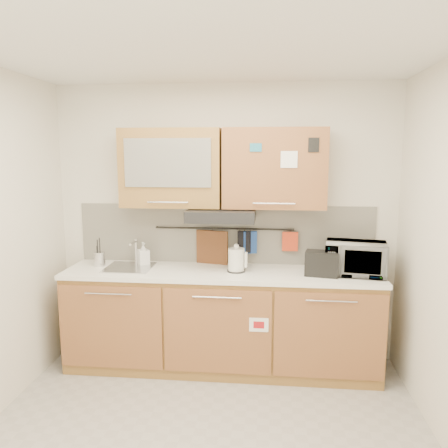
# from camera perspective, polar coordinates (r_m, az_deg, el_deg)

# --- Properties ---
(ceiling) EXTENTS (3.20, 3.20, 0.00)m
(ceiling) POSITION_cam_1_polar(r_m,az_deg,el_deg) (2.70, -3.37, 22.94)
(ceiling) COLOR white
(ceiling) RESTS_ON wall_back
(wall_back) EXTENTS (3.20, 0.00, 3.20)m
(wall_back) POSITION_cam_1_polar(r_m,az_deg,el_deg) (4.16, 0.06, 0.06)
(wall_back) COLOR silver
(wall_back) RESTS_ON ground
(base_cabinet) EXTENTS (2.80, 0.64, 0.88)m
(base_cabinet) POSITION_cam_1_polar(r_m,az_deg,el_deg) (4.11, -0.38, -13.06)
(base_cabinet) COLOR olive
(base_cabinet) RESTS_ON floor
(countertop) EXTENTS (2.82, 0.62, 0.04)m
(countertop) POSITION_cam_1_polar(r_m,az_deg,el_deg) (3.94, -0.39, -6.40)
(countertop) COLOR white
(countertop) RESTS_ON base_cabinet
(backsplash) EXTENTS (2.80, 0.02, 0.56)m
(backsplash) POSITION_cam_1_polar(r_m,az_deg,el_deg) (4.16, 0.04, -1.32)
(backsplash) COLOR silver
(backsplash) RESTS_ON countertop
(upper_cabinets) EXTENTS (1.82, 0.37, 0.70)m
(upper_cabinets) POSITION_cam_1_polar(r_m,az_deg,el_deg) (3.93, -0.27, 7.31)
(upper_cabinets) COLOR olive
(upper_cabinets) RESTS_ON wall_back
(range_hood) EXTENTS (0.60, 0.46, 0.10)m
(range_hood) POSITION_cam_1_polar(r_m,az_deg,el_deg) (3.90, -0.30, 1.23)
(range_hood) COLOR black
(range_hood) RESTS_ON upper_cabinets
(sink) EXTENTS (0.42, 0.40, 0.26)m
(sink) POSITION_cam_1_polar(r_m,az_deg,el_deg) (4.13, -12.21, -5.55)
(sink) COLOR silver
(sink) RESTS_ON countertop
(utensil_rail) EXTENTS (1.30, 0.02, 0.02)m
(utensil_rail) POSITION_cam_1_polar(r_m,az_deg,el_deg) (4.12, -0.01, -0.60)
(utensil_rail) COLOR black
(utensil_rail) RESTS_ON backsplash
(utensil_crock) EXTENTS (0.13, 0.13, 0.26)m
(utensil_crock) POSITION_cam_1_polar(r_m,az_deg,el_deg) (4.25, -15.95, -4.36)
(utensil_crock) COLOR silver
(utensil_crock) RESTS_ON countertop
(kettle) EXTENTS (0.19, 0.17, 0.25)m
(kettle) POSITION_cam_1_polar(r_m,az_deg,el_deg) (3.89, 1.63, -4.80)
(kettle) COLOR silver
(kettle) RESTS_ON countertop
(toaster) EXTENTS (0.31, 0.22, 0.21)m
(toaster) POSITION_cam_1_polar(r_m,az_deg,el_deg) (3.85, 12.67, -5.03)
(toaster) COLOR black
(toaster) RESTS_ON countertop
(microwave) EXTENTS (0.56, 0.42, 0.28)m
(microwave) POSITION_cam_1_polar(r_m,az_deg,el_deg) (3.97, 16.80, -4.31)
(microwave) COLOR #999999
(microwave) RESTS_ON countertop
(soap_bottle) EXTENTS (0.14, 0.14, 0.22)m
(soap_bottle) POSITION_cam_1_polar(r_m,az_deg,el_deg) (4.18, -10.47, -3.84)
(soap_bottle) COLOR #999999
(soap_bottle) RESTS_ON countertop
(cutting_board) EXTENTS (0.31, 0.09, 0.38)m
(cutting_board) POSITION_cam_1_polar(r_m,az_deg,el_deg) (4.16, -1.58, -3.48)
(cutting_board) COLOR brown
(cutting_board) RESTS_ON utensil_rail
(oven_mitt) EXTENTS (0.13, 0.06, 0.21)m
(oven_mitt) POSITION_cam_1_polar(r_m,az_deg,el_deg) (4.11, 3.42, -2.40)
(oven_mitt) COLOR #204394
(oven_mitt) RESTS_ON utensil_rail
(dark_pouch) EXTENTS (0.13, 0.08, 0.20)m
(dark_pouch) POSITION_cam_1_polar(r_m,az_deg,el_deg) (4.11, 2.68, -2.32)
(dark_pouch) COLOR black
(dark_pouch) RESTS_ON utensil_rail
(pot_holder) EXTENTS (0.15, 0.02, 0.18)m
(pot_holder) POSITION_cam_1_polar(r_m,az_deg,el_deg) (4.11, 8.62, -2.28)
(pot_holder) COLOR red
(pot_holder) RESTS_ON utensil_rail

